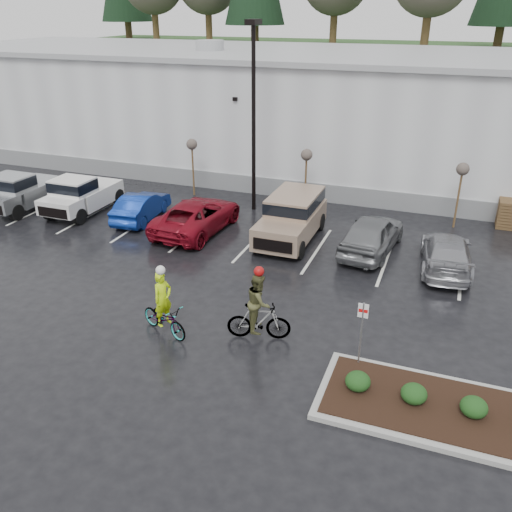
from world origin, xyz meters
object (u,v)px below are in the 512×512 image
at_px(fire_lane_sign, 362,327).
at_px(cyclist_olive, 259,313).
at_px(cyclist_hivis, 164,313).
at_px(pickup_white, 85,192).
at_px(sapling_east, 462,173).
at_px(pallet_stack_a, 511,214).
at_px(car_red, 197,216).
at_px(car_blue, 141,206).
at_px(pickup_silver, 26,189).
at_px(car_grey, 372,234).
at_px(lamppost, 254,98).
at_px(car_far_silver, 447,253).
at_px(sapling_west, 192,147).
at_px(sapling_mid, 307,158).
at_px(suv_tan, 291,219).

bearing_deg(fire_lane_sign, cyclist_olive, 172.41).
bearing_deg(cyclist_hivis, pickup_white, 68.22).
distance_m(sapling_east, fire_lane_sign, 13.06).
relative_size(pallet_stack_a, car_red, 0.25).
height_order(pallet_stack_a, car_blue, car_blue).
distance_m(fire_lane_sign, car_blue, 15.12).
xyz_separation_m(pickup_silver, cyclist_hivis, (12.94, -8.30, -0.23)).
height_order(sapling_east, car_red, sapling_east).
height_order(car_red, car_grey, car_grey).
distance_m(lamppost, pickup_white, 9.93).
bearing_deg(pickup_white, car_far_silver, -2.09).
bearing_deg(sapling_west, sapling_mid, 0.00).
relative_size(pickup_white, car_far_silver, 1.10).
xyz_separation_m(car_blue, suv_tan, (7.77, 0.08, 0.35)).
distance_m(pallet_stack_a, car_far_silver, 6.47).
relative_size(fire_lane_sign, pickup_white, 0.42).
relative_size(pickup_white, cyclist_hivis, 2.13).
relative_size(sapling_east, fire_lane_sign, 1.45).
xyz_separation_m(lamppost, sapling_west, (-4.00, 1.00, -2.96)).
bearing_deg(cyclist_olive, car_far_silver, -50.94).
bearing_deg(car_far_silver, car_red, -5.32).
bearing_deg(car_red, car_far_silver, -177.90).
xyz_separation_m(sapling_mid, pallet_stack_a, (10.00, 1.00, -2.05)).
xyz_separation_m(pallet_stack_a, cyclist_hivis, (-11.00, -14.15, 0.08)).
distance_m(lamppost, pickup_silver, 12.96).
bearing_deg(suv_tan, car_grey, 0.45).
relative_size(car_blue, car_far_silver, 0.88).
height_order(pickup_white, car_grey, pickup_white).
distance_m(sapling_west, pallet_stack_a, 16.66).
bearing_deg(sapling_mid, cyclist_olive, -80.87).
relative_size(pallet_stack_a, cyclist_hivis, 0.55).
xyz_separation_m(car_grey, cyclist_olive, (-2.22, -8.10, 0.10)).
bearing_deg(fire_lane_sign, car_blue, 146.05).
relative_size(cyclist_hivis, cyclist_olive, 0.95).
relative_size(pallet_stack_a, car_far_silver, 0.28).
distance_m(lamppost, car_red, 6.36).
xyz_separation_m(lamppost, pallet_stack_a, (12.50, 2.00, -5.01)).
distance_m(pallet_stack_a, cyclist_hivis, 17.93).
bearing_deg(car_red, cyclist_olive, 130.70).
height_order(pickup_white, cyclist_hivis, cyclist_hivis).
distance_m(sapling_east, cyclist_olive, 13.65).
height_order(lamppost, cyclist_hivis, lamppost).
distance_m(pallet_stack_a, suv_tan, 10.84).
bearing_deg(suv_tan, pickup_white, 179.73).
relative_size(sapling_west, car_red, 0.58).
bearing_deg(car_red, car_blue, -4.23).
height_order(car_red, suv_tan, suv_tan).
bearing_deg(pickup_white, car_blue, -2.21).
bearing_deg(sapling_mid, suv_tan, -82.80).
bearing_deg(pickup_white, pallet_stack_a, 14.25).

